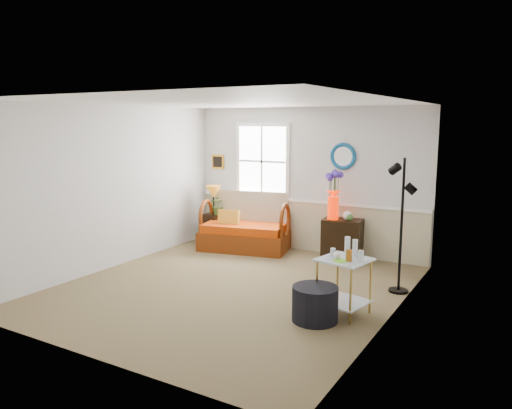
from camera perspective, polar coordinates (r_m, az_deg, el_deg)
The scene contains 19 objects.
floor at distance 7.22m, azimuth -2.81°, elevation -9.48°, with size 4.50×5.00×0.01m, color brown.
ceiling at distance 6.83m, azimuth -2.99°, elevation 11.61°, with size 4.50×5.00×0.01m, color white.
walls at distance 6.91m, azimuth -2.90°, elevation 0.77°, with size 4.51×5.01×2.60m.
wainscot at distance 9.20m, azimuth 5.62°, elevation -2.45°, with size 4.46×0.02×0.90m, color #C0B690.
chair_rail at distance 9.11m, azimuth 5.64°, elevation 0.44°, with size 4.46×0.04×0.06m, color white.
window at distance 9.44m, azimuth 0.72°, elevation 4.95°, with size 1.14×0.06×1.44m, color white, non-canonical shape.
picture at distance 9.99m, azimuth -4.37°, elevation 4.89°, with size 0.28×0.03×0.28m, color #BB7B18.
mirror at distance 8.76m, azimuth 9.94°, elevation 5.45°, with size 0.47×0.47×0.07m, color #176DAE.
loveseat at distance 9.19m, azimuth -1.26°, elevation -1.98°, with size 1.59×0.90×1.04m, color maroon, non-canonical shape.
throw_pillow at distance 9.22m, azimuth -3.15°, elevation -1.84°, with size 0.40×0.10×0.40m, color orange, non-canonical shape.
lamp_stand at distance 9.77m, azimuth -4.81°, elevation -2.72°, with size 0.32×0.32×0.57m, color black, non-canonical shape.
table_lamp at distance 9.66m, azimuth -4.88°, elevation 0.54°, with size 0.30×0.30×0.55m, color #B56D18, non-canonical shape.
potted_plant at distance 9.60m, azimuth -4.29°, elevation -0.31°, with size 0.33×0.37×0.29m, color #376029.
cabinet at distance 8.67m, azimuth 9.83°, elevation -3.96°, with size 0.65×0.42×0.70m, color black, non-canonical shape.
flower_vase at distance 8.52m, azimuth 8.84°, elevation 1.04°, with size 0.24×0.24×0.82m, color #F61F00, non-canonical shape.
side_table at distance 6.26m, azimuth 9.99°, elevation -9.22°, with size 0.55×0.55×0.70m, color olive, non-canonical shape.
tabletop_items at distance 6.14m, azimuth 10.37°, elevation -5.04°, with size 0.40×0.40×0.24m, color silver, non-canonical shape.
floor_lamp at distance 7.09m, azimuth 16.29°, elevation -2.39°, with size 0.27×0.27×1.87m, color black, non-canonical shape.
ottoman at distance 6.06m, azimuth 6.76°, elevation -11.20°, with size 0.55×0.55×0.42m, color black.
Camera 1 is at (3.74, -5.72, 2.34)m, focal length 35.00 mm.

